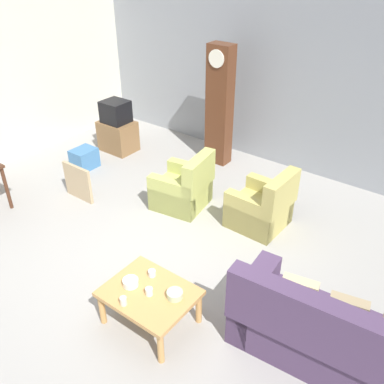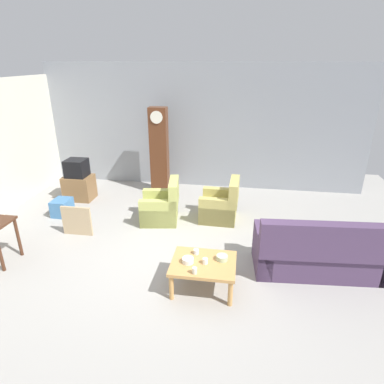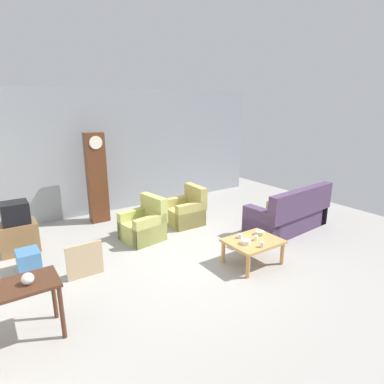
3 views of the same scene
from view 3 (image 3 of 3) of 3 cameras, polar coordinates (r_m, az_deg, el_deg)
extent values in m
plane|color=#999691|center=(6.31, 1.42, -11.14)|extent=(10.40, 10.40, 0.00)
cube|color=gray|center=(8.90, -12.19, 7.26)|extent=(8.40, 0.16, 3.20)
cube|color=#4C3856|center=(7.74, 16.52, -4.83)|extent=(2.16, 1.00, 0.44)
cube|color=#4C3856|center=(7.39, 19.09, -1.76)|extent=(2.11, 0.36, 0.60)
cube|color=#4C3856|center=(8.45, 20.25, -2.58)|extent=(0.30, 0.86, 0.68)
cube|color=#4C3856|center=(7.00, 12.15, -5.67)|extent=(0.30, 0.86, 0.68)
cube|color=brown|center=(8.03, 18.44, -1.25)|extent=(0.37, 0.15, 0.36)
cube|color=#9E8966|center=(7.64, 16.44, -1.92)|extent=(0.38, 0.19, 0.36)
cube|color=#C6B284|center=(7.27, 14.24, -2.65)|extent=(0.38, 0.19, 0.36)
cube|color=tan|center=(6.95, -8.89, -6.89)|extent=(0.87, 0.87, 0.40)
cube|color=tan|center=(6.96, -6.87, -2.73)|extent=(0.29, 0.78, 0.52)
cube|color=tan|center=(7.15, -10.28, -5.44)|extent=(0.78, 0.27, 0.60)
cube|color=tan|center=(6.68, -7.48, -6.84)|extent=(0.78, 0.27, 0.60)
cube|color=tan|center=(7.73, -1.38, -4.34)|extent=(0.78, 0.78, 0.40)
cube|color=tan|center=(7.75, 0.62, -0.71)|extent=(0.20, 0.76, 0.52)
cube|color=tan|center=(7.95, -2.50, -3.03)|extent=(0.76, 0.18, 0.60)
cube|color=tan|center=(7.46, -0.19, -4.28)|extent=(0.76, 0.18, 0.60)
cube|color=tan|center=(5.92, 10.90, -8.65)|extent=(0.96, 0.76, 0.05)
cylinder|color=tan|center=(5.54, 9.98, -13.00)|extent=(0.07, 0.07, 0.41)
cylinder|color=tan|center=(6.11, 15.83, -10.56)|extent=(0.07, 0.07, 0.41)
cylinder|color=tan|center=(5.97, 5.61, -10.65)|extent=(0.07, 0.07, 0.41)
cylinder|color=tan|center=(6.50, 11.46, -8.63)|extent=(0.07, 0.07, 0.41)
cylinder|color=#472819|center=(4.47, -22.25, -19.31)|extent=(0.06, 0.06, 0.72)
cylinder|color=#472819|center=(4.87, -23.50, -16.40)|extent=(0.06, 0.06, 0.72)
cube|color=#562D19|center=(8.02, -16.67, 2.37)|extent=(0.44, 0.28, 2.19)
cylinder|color=silver|center=(7.73, -16.83, 8.47)|extent=(0.30, 0.02, 0.30)
cube|color=brown|center=(7.17, -28.57, -7.13)|extent=(0.68, 0.52, 0.60)
cube|color=black|center=(7.00, -29.11, -3.26)|extent=(0.48, 0.44, 0.42)
cube|color=tan|center=(5.74, -18.63, -11.52)|extent=(0.60, 0.05, 0.60)
cube|color=teal|center=(6.37, -27.18, -10.86)|extent=(0.36, 0.44, 0.37)
sphere|color=silver|center=(4.36, -27.33, -13.62)|extent=(0.14, 0.14, 0.14)
cylinder|color=white|center=(5.89, 11.33, -8.07)|extent=(0.08, 0.08, 0.09)
cylinder|color=silver|center=(5.94, 8.57, -7.80)|extent=(0.08, 0.08, 0.07)
cylinder|color=beige|center=(5.65, 12.39, -9.16)|extent=(0.07, 0.07, 0.10)
cylinder|color=white|center=(5.72, 9.61, -8.79)|extent=(0.17, 0.17, 0.08)
cylinder|color=#B2C69E|center=(6.14, 12.03, -7.17)|extent=(0.17, 0.17, 0.07)
camera|label=1|loc=(6.42, 45.30, 19.10)|focal=38.97mm
camera|label=2|loc=(4.38, 61.93, 13.20)|focal=30.44mm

